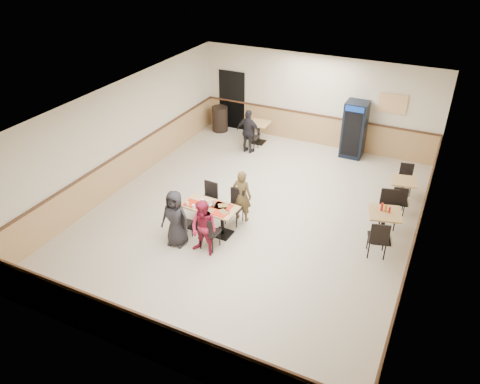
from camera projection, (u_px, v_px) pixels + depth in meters
The scene contains 20 objects.
ground at pixel (253, 215), 12.20m from camera, with size 10.00×10.00×0.00m, color beige.
room_shell at pixel (348, 168), 13.22m from camera, with size 10.00×10.00×10.00m.
main_table at pixel (210, 214), 11.36m from camera, with size 1.38×0.74×0.73m.
main_chairs at pixel (209, 215), 11.39m from camera, with size 1.27×1.64×0.92m.
diner_woman_left at pixel (175, 219), 10.80m from camera, with size 0.69×0.45×1.42m, color black.
diner_woman_right at pixel (204, 228), 10.49m from camera, with size 0.67×0.52×1.38m, color maroon.
diner_man_opposite at pixel (242, 196), 11.70m from camera, with size 0.51×0.33×1.39m, color brown.
lone_diner at pixel (249, 132), 15.08m from camera, with size 0.85×0.35×1.45m, color black.
tabletop_clutter at pixel (212, 207), 11.16m from camera, with size 1.20×0.60×0.12m.
side_table_near at pixel (383, 222), 11.02m from camera, with size 0.89×0.89×0.78m.
side_table_near_chair_south at pixel (378, 237), 10.55m from camera, with size 0.46×0.46×0.99m, color black, non-canonical shape.
side_table_near_chair_north at pixel (388, 210), 11.51m from camera, with size 0.46×0.46×0.99m, color black, non-canonical shape.
side_table_far at pixel (402, 188), 12.51m from camera, with size 0.75×0.75×0.69m.
side_table_far_chair_south at pixel (399, 198), 12.09m from camera, with size 0.40×0.40×0.87m, color black, non-canonical shape.
side_table_far_chair_north at pixel (406, 180), 12.94m from camera, with size 0.40×0.40×0.87m, color black, non-canonical shape.
condiment_caddy at pixel (385, 208), 10.89m from camera, with size 0.23×0.06×0.20m.
back_table at pixel (259, 129), 15.84m from camera, with size 0.69×0.69×0.73m.
back_table_chair_lone at pixel (252, 136), 15.40m from camera, with size 0.43×0.43×0.92m, color black, non-canonical shape.
pepsi_cooler at pixel (354, 129), 14.77m from camera, with size 0.69×0.70×1.81m.
trash_bin at pixel (220, 119), 16.75m from camera, with size 0.56×0.56×0.89m, color black.
Camera 1 is at (4.09, -9.32, 6.76)m, focal length 35.00 mm.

